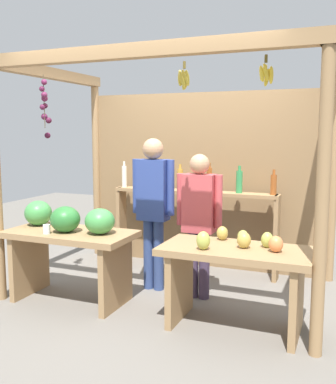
# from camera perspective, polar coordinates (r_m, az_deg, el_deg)

# --- Properties ---
(ground_plane) EXTENTS (12.00, 12.00, 0.00)m
(ground_plane) POSITION_cam_1_polar(r_m,az_deg,el_deg) (5.03, 0.84, -12.21)
(ground_plane) COLOR slate
(ground_plane) RESTS_ON ground
(market_stall) EXTENTS (3.21, 2.01, 2.44)m
(market_stall) POSITION_cam_1_polar(r_m,az_deg,el_deg) (5.17, 2.71, 4.32)
(market_stall) COLOR #99754C
(market_stall) RESTS_ON ground
(fruit_counter_left) EXTENTS (1.30, 0.64, 0.99)m
(fruit_counter_left) POSITION_cam_1_polar(r_m,az_deg,el_deg) (4.65, -12.49, -5.65)
(fruit_counter_left) COLOR #99754C
(fruit_counter_left) RESTS_ON ground
(fruit_counter_right) EXTENTS (1.30, 0.64, 0.88)m
(fruit_counter_right) POSITION_cam_1_polar(r_m,az_deg,el_deg) (3.97, 8.67, -9.49)
(fruit_counter_right) COLOR #99754C
(fruit_counter_right) RESTS_ON ground
(bottle_shelf_unit) EXTENTS (2.06, 0.22, 1.35)m
(bottle_shelf_unit) POSITION_cam_1_polar(r_m,az_deg,el_deg) (5.49, 3.35, -1.96)
(bottle_shelf_unit) COLOR #99754C
(bottle_shelf_unit) RESTS_ON ground
(vendor_man) EXTENTS (0.48, 0.22, 1.64)m
(vendor_man) POSITION_cam_1_polar(r_m,az_deg,el_deg) (4.80, -1.89, -0.99)
(vendor_man) COLOR navy
(vendor_man) RESTS_ON ground
(vendor_woman) EXTENTS (0.48, 0.20, 1.49)m
(vendor_woman) POSITION_cam_1_polar(r_m,az_deg,el_deg) (4.56, 3.97, -2.79)
(vendor_woman) COLOR #44354E
(vendor_woman) RESTS_ON ground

